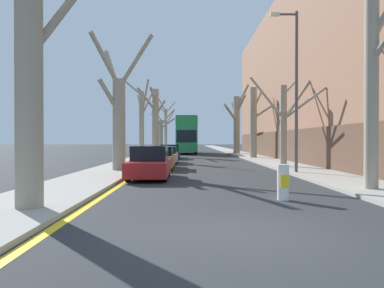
# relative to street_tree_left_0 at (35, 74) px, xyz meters

# --- Properties ---
(ground_plane) EXTENTS (300.00, 300.00, 0.00)m
(ground_plane) POSITION_rel_street_tree_left_0_xyz_m (4.74, -2.20, -3.29)
(ground_plane) COLOR #2B2D30
(sidewalk_left) EXTENTS (2.83, 120.00, 0.12)m
(sidewalk_left) POSITION_rel_street_tree_left_0_xyz_m (-0.58, 47.80, -3.23)
(sidewalk_left) COLOR #A39E93
(sidewalk_left) RESTS_ON ground
(sidewalk_right) EXTENTS (2.83, 120.00, 0.12)m
(sidewalk_right) POSITION_rel_street_tree_left_0_xyz_m (10.06, 47.80, -3.23)
(sidewalk_right) COLOR #A39E93
(sidewalk_right) RESTS_ON ground
(building_facade_right) EXTENTS (10.08, 43.36, 14.47)m
(building_facade_right) POSITION_rel_street_tree_left_0_xyz_m (16.46, 23.95, 3.93)
(building_facade_right) COLOR #93664C
(building_facade_right) RESTS_ON ground
(kerb_line_stripe) EXTENTS (0.24, 120.00, 0.01)m
(kerb_line_stripe) POSITION_rel_street_tree_left_0_xyz_m (1.02, 47.80, -3.28)
(kerb_line_stripe) COLOR yellow
(kerb_line_stripe) RESTS_ON ground
(street_tree_left_0) EXTENTS (2.73, 1.82, 7.73)m
(street_tree_left_0) POSITION_rel_street_tree_left_0_xyz_m (0.00, 0.00, 0.00)
(street_tree_left_0) COLOR gray
(street_tree_left_0) RESTS_ON ground
(street_tree_left_1) EXTENTS (3.25, 2.72, 7.50)m
(street_tree_left_1) POSITION_rel_street_tree_left_0_xyz_m (-0.13, 11.22, -0.13)
(street_tree_left_1) COLOR gray
(street_tree_left_1) RESTS_ON ground
(street_tree_left_2) EXTENTS (2.69, 3.85, 6.95)m
(street_tree_left_2) POSITION_rel_street_tree_left_0_xyz_m (-0.30, 22.40, 0.05)
(street_tree_left_2) COLOR gray
(street_tree_left_2) RESTS_ON ground
(street_tree_left_3) EXTENTS (3.02, 2.78, 7.48)m
(street_tree_left_3) POSITION_rel_street_tree_left_0_xyz_m (-0.06, 32.25, 0.66)
(street_tree_left_3) COLOR gray
(street_tree_left_3) RESTS_ON ground
(street_tree_left_4) EXTENTS (3.29, 2.38, 6.13)m
(street_tree_left_4) POSITION_rel_street_tree_left_0_xyz_m (-0.21, 43.99, -0.58)
(street_tree_left_4) COLOR gray
(street_tree_left_4) RESTS_ON ground
(street_tree_left_5) EXTENTS (3.73, 3.50, 8.65)m
(street_tree_left_5) POSITION_rel_street_tree_left_0_xyz_m (-0.25, 54.15, 0.83)
(street_tree_left_5) COLOR gray
(street_tree_left_5) RESTS_ON ground
(street_tree_right_0) EXTENTS (2.25, 5.31, 7.42)m
(street_tree_right_0) POSITION_rel_street_tree_left_0_xyz_m (9.82, 3.35, 0.49)
(street_tree_right_0) COLOR gray
(street_tree_right_0) RESTS_ON ground
(street_tree_right_1) EXTENTS (4.16, 4.42, 5.72)m
(street_tree_right_1) POSITION_rel_street_tree_left_0_xyz_m (9.61, 14.02, -0.27)
(street_tree_right_1) COLOR gray
(street_tree_right_1) RESTS_ON ground
(street_tree_right_2) EXTENTS (2.91, 2.30, 6.66)m
(street_tree_right_2) POSITION_rel_street_tree_left_0_xyz_m (9.78, 25.98, 0.24)
(street_tree_right_2) COLOR gray
(street_tree_right_2) RESTS_ON ground
(street_tree_right_3) EXTENTS (3.32, 3.63, 8.47)m
(street_tree_right_3) POSITION_rel_street_tree_left_0_xyz_m (9.54, 36.90, 0.64)
(street_tree_right_3) COLOR gray
(street_tree_right_3) RESTS_ON ground
(double_decker_bus) EXTENTS (2.58, 10.03, 4.63)m
(double_decker_bus) POSITION_rel_street_tree_left_0_xyz_m (3.41, 39.09, -0.68)
(double_decker_bus) COLOR #1E7F47
(double_decker_bus) RESTS_ON ground
(parked_car_0) EXTENTS (1.72, 4.05, 1.46)m
(parked_car_0) POSITION_rel_street_tree_left_0_xyz_m (1.91, 7.73, -2.61)
(parked_car_0) COLOR maroon
(parked_car_0) RESTS_ON ground
(parked_car_1) EXTENTS (1.71, 4.48, 1.35)m
(parked_car_1) POSITION_rel_street_tree_left_0_xyz_m (1.91, 13.48, -2.64)
(parked_car_1) COLOR olive
(parked_car_1) RESTS_ON ground
(parked_car_2) EXTENTS (1.80, 4.43, 1.24)m
(parked_car_2) POSITION_rel_street_tree_left_0_xyz_m (1.91, 19.03, -2.69)
(parked_car_2) COLOR #9EA3AD
(parked_car_2) RESTS_ON ground
(parked_car_3) EXTENTS (1.85, 4.54, 1.32)m
(parked_car_3) POSITION_rel_street_tree_left_0_xyz_m (1.91, 25.60, -2.66)
(parked_car_3) COLOR black
(parked_car_3) RESTS_ON ground
(lamp_post) EXTENTS (1.40, 0.20, 8.18)m
(lamp_post) POSITION_rel_street_tree_left_0_xyz_m (8.97, 9.82, 1.27)
(lamp_post) COLOR #4C4F54
(lamp_post) RESTS_ON ground
(traffic_bollard) EXTENTS (0.34, 0.35, 1.02)m
(traffic_bollard) POSITION_rel_street_tree_left_0_xyz_m (6.36, 1.75, -2.78)
(traffic_bollard) COLOR white
(traffic_bollard) RESTS_ON ground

